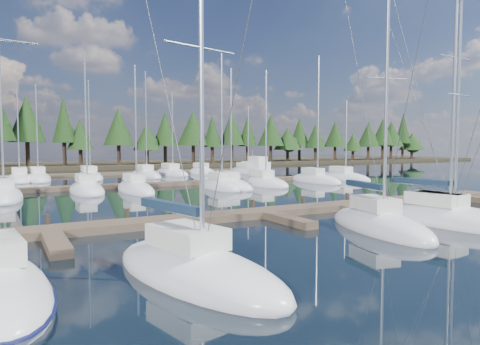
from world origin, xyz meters
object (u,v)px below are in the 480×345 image
main_dock (267,214)px  front_sailboat_2 (194,271)px  motor_yacht_right (256,171)px  front_sailboat_4 (446,218)px  front_sailboat_3 (379,225)px  front_sailboat_5 (441,218)px

main_dock → front_sailboat_2: (-8.50, -8.95, 0.08)m
front_sailboat_2 → main_dock: bearing=46.5°
motor_yacht_right → front_sailboat_4: bearing=-106.7°
main_dock → motor_yacht_right: (20.22, 34.83, 0.29)m
front_sailboat_3 → front_sailboat_4: size_ratio=1.08×
front_sailboat_5 → motor_yacht_right: 43.16m
front_sailboat_2 → front_sailboat_4: size_ratio=1.04×
front_sailboat_4 → front_sailboat_5: bearing=169.9°
front_sailboat_3 → front_sailboat_5: front_sailboat_5 is taller
front_sailboat_4 → motor_yacht_right: size_ratio=1.44×
front_sailboat_4 → motor_yacht_right: bearing=73.3°
front_sailboat_3 → front_sailboat_5: 4.64m
main_dock → front_sailboat_4: size_ratio=3.41×
front_sailboat_2 → motor_yacht_right: (28.72, 43.78, 0.21)m
main_dock → front_sailboat_3: (2.87, -6.16, 0.09)m
front_sailboat_4 → front_sailboat_5: 0.33m
front_sailboat_2 → front_sailboat_4: bearing=8.6°
front_sailboat_2 → front_sailboat_4: front_sailboat_2 is taller
main_dock → motor_yacht_right: 40.27m
front_sailboat_3 → front_sailboat_2: bearing=-166.2°
front_sailboat_2 → front_sailboat_4: 16.51m
front_sailboat_2 → motor_yacht_right: bearing=56.7°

